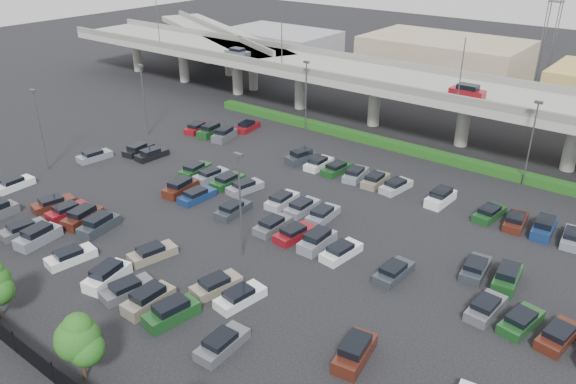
{
  "coord_description": "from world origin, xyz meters",
  "views": [
    {
      "loc": [
        30.94,
        -40.9,
        28.45
      ],
      "look_at": [
        -2.36,
        2.09,
        2.0
      ],
      "focal_mm": 35.0,
      "sensor_mm": 36.0,
      "label": 1
    }
  ],
  "objects": [
    {
      "name": "ground",
      "position": [
        0.0,
        0.0,
        0.0
      ],
      "size": [
        280.0,
        280.0,
        0.0
      ],
      "primitive_type": "plane",
      "color": "black"
    },
    {
      "name": "overpass",
      "position": [
        -0.21,
        31.99,
        6.97
      ],
      "size": [
        150.0,
        13.0,
        15.8
      ],
      "color": "gray",
      "rests_on": "ground"
    },
    {
      "name": "on_ramp",
      "position": [
        -52.1,
        43.05,
        6.86
      ],
      "size": [
        50.93,
        30.13,
        8.8
      ],
      "color": "gray",
      "rests_on": "ground"
    },
    {
      "name": "hedge",
      "position": [
        0.0,
        25.0,
        0.55
      ],
      "size": [
        66.0,
        1.6,
        1.1
      ],
      "primitive_type": "cube",
      "color": "#1A4213",
      "rests_on": "ground"
    },
    {
      "name": "fence",
      "position": [
        -0.05,
        -28.0,
        0.9
      ],
      "size": [
        70.0,
        0.1,
        2.0
      ],
      "color": "black",
      "rests_on": "ground"
    },
    {
      "name": "tree_row",
      "position": [
        0.7,
        -26.53,
        3.52
      ],
      "size": [
        65.07,
        3.66,
        5.94
      ],
      "color": "#332316",
      "rests_on": "ground"
    },
    {
      "name": "parked_cars",
      "position": [
        -0.93,
        -2.98,
        0.62
      ],
      "size": [
        62.92,
        41.66,
        1.67
      ],
      "color": "black",
      "rests_on": "ground"
    },
    {
      "name": "light_poles",
      "position": [
        -4.13,
        2.0,
        6.24
      ],
      "size": [
        66.9,
        48.38,
        10.3
      ],
      "color": "#4A4B4F",
      "rests_on": "ground"
    },
    {
      "name": "distant_buildings",
      "position": [
        12.38,
        61.81,
        3.74
      ],
      "size": [
        138.0,
        24.0,
        9.0
      ],
      "color": "gray",
      "rests_on": "ground"
    }
  ]
}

